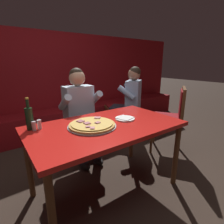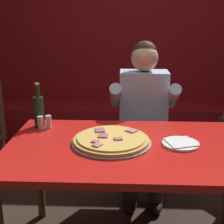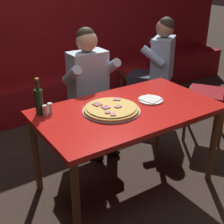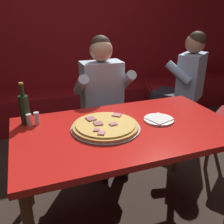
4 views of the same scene
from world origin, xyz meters
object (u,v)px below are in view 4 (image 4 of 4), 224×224
at_px(diner_seated_blue_shirt, 105,99).
at_px(diner_standing_companion, 183,82).
at_px(shaker_red_pepper_flakes, 29,121).
at_px(main_dining_table, 126,137).
at_px(pizza, 106,126).
at_px(dining_chair_far_right, 173,87).
at_px(shaker_parmesan, 37,119).
at_px(plate_white_paper, 159,119).
at_px(beer_bottle, 24,109).

distance_m(diner_seated_blue_shirt, diner_standing_companion, 1.06).
bearing_deg(shaker_red_pepper_flakes, main_dining_table, -21.58).
bearing_deg(pizza, dining_chair_far_right, 42.07).
bearing_deg(dining_chair_far_right, diner_seated_blue_shirt, -155.55).
distance_m(shaker_red_pepper_flakes, shaker_parmesan, 0.05).
bearing_deg(plate_white_paper, main_dining_table, -176.37).
height_order(main_dining_table, plate_white_paper, plate_white_paper).
relative_size(plate_white_paper, diner_standing_companion, 0.16).
relative_size(main_dining_table, shaker_red_pepper_flakes, 17.20).
relative_size(plate_white_paper, shaker_red_pepper_flakes, 2.44).
bearing_deg(diner_standing_companion, beer_bottle, -159.35).
relative_size(plate_white_paper, dining_chair_far_right, 0.22).
xyz_separation_m(plate_white_paper, shaker_parmesan, (-0.81, 0.24, 0.03)).
bearing_deg(shaker_red_pepper_flakes, pizza, -24.56).
relative_size(pizza, beer_bottle, 1.58).
relative_size(beer_bottle, shaker_red_pepper_flakes, 3.40).
bearing_deg(diner_seated_blue_shirt, shaker_red_pepper_flakes, -145.63).
relative_size(shaker_red_pepper_flakes, dining_chair_far_right, 0.09).
bearing_deg(main_dining_table, diner_seated_blue_shirt, 83.15).
bearing_deg(shaker_red_pepper_flakes, beer_bottle, 109.89).
xyz_separation_m(shaker_red_pepper_flakes, diner_seated_blue_shirt, (0.69, 0.48, -0.09)).
relative_size(plate_white_paper, shaker_parmesan, 2.44).
distance_m(shaker_red_pepper_flakes, diner_seated_blue_shirt, 0.85).
bearing_deg(dining_chair_far_right, main_dining_table, -134.09).
xyz_separation_m(shaker_red_pepper_flakes, diner_standing_companion, (1.73, 0.71, -0.09)).
relative_size(shaker_red_pepper_flakes, diner_seated_blue_shirt, 0.07).
height_order(pizza, beer_bottle, beer_bottle).
xyz_separation_m(main_dining_table, pizza, (-0.14, 0.03, 0.10)).
bearing_deg(plate_white_paper, shaker_parmesan, 163.52).
distance_m(shaker_red_pepper_flakes, dining_chair_far_right, 2.04).
xyz_separation_m(beer_bottle, shaker_parmesan, (0.07, -0.04, -0.07)).
bearing_deg(beer_bottle, pizza, -28.68).
relative_size(shaker_parmesan, diner_seated_blue_shirt, 0.07).
relative_size(pizza, diner_standing_companion, 0.36).
distance_m(plate_white_paper, dining_chair_far_right, 1.52).
xyz_separation_m(pizza, plate_white_paper, (0.40, -0.01, -0.01)).
bearing_deg(diner_standing_companion, main_dining_table, -139.63).
bearing_deg(beer_bottle, plate_white_paper, -17.40).
relative_size(pizza, plate_white_paper, 2.20).
bearing_deg(shaker_parmesan, beer_bottle, 152.54).
bearing_deg(beer_bottle, shaker_red_pepper_flakes, -70.11).
relative_size(main_dining_table, dining_chair_far_right, 1.58).
height_order(shaker_parmesan, diner_seated_blue_shirt, diner_seated_blue_shirt).
xyz_separation_m(beer_bottle, diner_seated_blue_shirt, (0.71, 0.42, -0.16)).
bearing_deg(main_dining_table, shaker_parmesan, 155.26).
height_order(pizza, plate_white_paper, pizza).
bearing_deg(main_dining_table, dining_chair_far_right, 45.91).
height_order(pizza, dining_chair_far_right, dining_chair_far_right).
xyz_separation_m(pizza, beer_bottle, (-0.49, 0.27, 0.09)).
bearing_deg(diner_standing_companion, plate_white_paper, -132.69).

